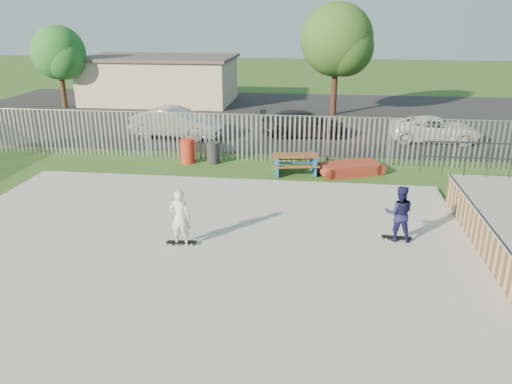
# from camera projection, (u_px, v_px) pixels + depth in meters

# --- Properties ---
(ground) EXTENTS (120.00, 120.00, 0.00)m
(ground) POSITION_uv_depth(u_px,v_px,m) (192.00, 254.00, 13.29)
(ground) COLOR #34551D
(ground) RESTS_ON ground
(concrete_slab) EXTENTS (15.00, 12.00, 0.15)m
(concrete_slab) POSITION_uv_depth(u_px,v_px,m) (192.00, 251.00, 13.27)
(concrete_slab) COLOR #A1A19C
(concrete_slab) RESTS_ON ground
(fence) EXTENTS (26.04, 16.02, 2.00)m
(fence) POSITION_uv_depth(u_px,v_px,m) (252.00, 169.00, 17.11)
(fence) COLOR gray
(fence) RESTS_ON ground
(picnic_table) EXTENTS (2.00, 1.74, 0.75)m
(picnic_table) POSITION_uv_depth(u_px,v_px,m) (295.00, 164.00, 19.86)
(picnic_table) COLOR brown
(picnic_table) RESTS_ON ground
(funbox) EXTENTS (2.43, 1.87, 0.44)m
(funbox) POSITION_uv_depth(u_px,v_px,m) (350.00, 169.00, 19.78)
(funbox) COLOR maroon
(funbox) RESTS_ON ground
(trash_bin_red) EXTENTS (0.62, 0.62, 1.03)m
(trash_bin_red) POSITION_uv_depth(u_px,v_px,m) (188.00, 151.00, 21.18)
(trash_bin_red) COLOR #A92A1A
(trash_bin_red) RESTS_ON ground
(trash_bin_grey) EXTENTS (0.54, 0.54, 0.91)m
(trash_bin_grey) POSITION_uv_depth(u_px,v_px,m) (213.00, 153.00, 21.14)
(trash_bin_grey) COLOR #28292B
(trash_bin_grey) RESTS_ON ground
(parking_lot) EXTENTS (40.00, 18.00, 0.02)m
(parking_lot) POSITION_uv_depth(u_px,v_px,m) (267.00, 115.00, 31.01)
(parking_lot) COLOR black
(parking_lot) RESTS_ON ground
(car_silver) EXTENTS (4.73, 2.10, 1.51)m
(car_silver) POSITION_uv_depth(u_px,v_px,m) (176.00, 123.00, 25.29)
(car_silver) COLOR silver
(car_silver) RESTS_ON parking_lot
(car_dark) EXTENTS (4.67, 2.36, 1.30)m
(car_dark) POSITION_uv_depth(u_px,v_px,m) (304.00, 124.00, 25.59)
(car_dark) COLOR black
(car_dark) RESTS_ON parking_lot
(car_white) EXTENTS (4.39, 2.07, 1.21)m
(car_white) POSITION_uv_depth(u_px,v_px,m) (435.00, 129.00, 24.58)
(car_white) COLOR white
(car_white) RESTS_ON parking_lot
(building) EXTENTS (10.40, 6.40, 3.20)m
(building) POSITION_uv_depth(u_px,v_px,m) (160.00, 79.00, 35.15)
(building) COLOR beige
(building) RESTS_ON ground
(tree_left) EXTENTS (3.44, 3.44, 5.31)m
(tree_left) POSITION_uv_depth(u_px,v_px,m) (58.00, 53.00, 32.33)
(tree_left) COLOR #412E1A
(tree_left) RESTS_ON ground
(tree_mid) EXTENTS (4.34, 4.34, 6.69)m
(tree_mid) POSITION_uv_depth(u_px,v_px,m) (337.00, 40.00, 29.75)
(tree_mid) COLOR #42231A
(tree_mid) RESTS_ON ground
(skateboard_a) EXTENTS (0.81, 0.23, 0.08)m
(skateboard_a) POSITION_uv_depth(u_px,v_px,m) (396.00, 238.00, 13.75)
(skateboard_a) COLOR black
(skateboard_a) RESTS_ON concrete_slab
(skateboard_b) EXTENTS (0.82, 0.29, 0.08)m
(skateboard_b) POSITION_uv_depth(u_px,v_px,m) (182.00, 243.00, 13.47)
(skateboard_b) COLOR black
(skateboard_b) RESTS_ON concrete_slab
(skater_navy) EXTENTS (0.78, 0.62, 1.57)m
(skater_navy) POSITION_uv_depth(u_px,v_px,m) (399.00, 213.00, 13.50)
(skater_navy) COLOR #161845
(skater_navy) RESTS_ON concrete_slab
(skater_white) EXTENTS (0.59, 0.41, 1.57)m
(skater_white) POSITION_uv_depth(u_px,v_px,m) (180.00, 218.00, 13.22)
(skater_white) COLOR silver
(skater_white) RESTS_ON concrete_slab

